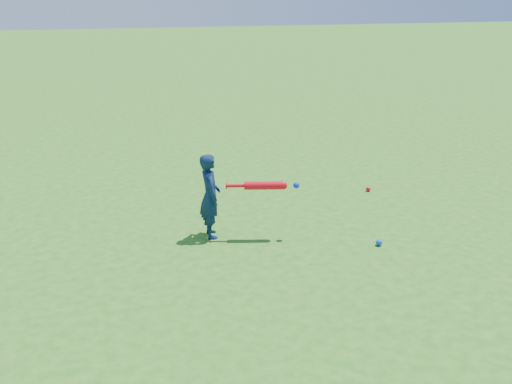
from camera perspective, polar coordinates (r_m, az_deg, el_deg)
ground at (r=6.51m, az=-9.97°, el=-4.13°), size 80.00×80.00×0.00m
child at (r=6.21m, az=-4.62°, el=-0.39°), size 0.24×0.36×0.94m
ground_ball_red at (r=7.90m, az=11.16°, el=0.30°), size 0.07×0.07×0.07m
ground_ball_blue at (r=6.25m, az=12.20°, el=-4.98°), size 0.07×0.07×0.07m
bat_swing at (r=6.12m, az=1.11°, el=0.65°), size 0.77×0.28×0.09m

